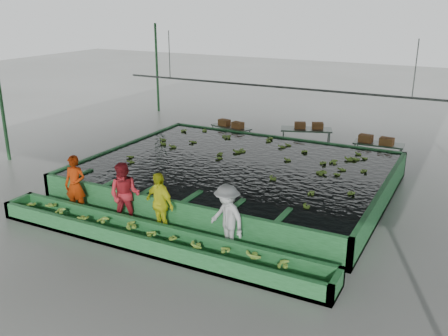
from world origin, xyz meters
The scene contains 21 objects.
ground centered at (0.00, 0.00, 0.00)m, with size 80.00×80.00×0.00m, color gray.
shed_roof centered at (0.00, 0.00, 5.00)m, with size 20.00×22.00×0.04m, color slate.
shed_posts centered at (0.00, 0.00, 2.50)m, with size 20.00×22.00×5.00m, color #2A5F32, non-canonical shape.
flotation_tank centered at (0.00, 1.50, 0.45)m, with size 10.00×8.00×0.90m, color #2B783B, non-canonical shape.
tank_water centered at (0.00, 1.50, 0.85)m, with size 9.70×7.70×0.00m, color black.
sorting_trough centered at (0.00, -3.60, 0.25)m, with size 10.00×1.00×0.50m, color #2B783B, non-canonical shape.
cableway_rail centered at (0.00, 5.00, 3.00)m, with size 0.08×0.08×14.00m, color #59605B.
rail_hanger_left centered at (-5.00, 5.00, 4.00)m, with size 0.04×0.04×2.00m, color #59605B.
rail_hanger_right centered at (5.00, 5.00, 4.00)m, with size 0.04×0.04×2.00m, color #59605B.
worker_a centered at (-3.34, -2.80, 0.92)m, with size 0.67×0.44×1.84m, color #BC3208.
worker_b centered at (-1.47, -2.80, 0.95)m, with size 0.92×0.72×1.89m, color red.
worker_c centered at (-0.28, -2.80, 0.90)m, with size 1.06×0.44×1.81m, color #FBFF24.
worker_d centered at (1.82, -2.80, 0.91)m, with size 1.18×0.68×1.82m, color silver.
packing_table_left centered at (-2.61, 6.16, 0.43)m, with size 1.89×0.75×0.86m, color #59605B, non-canonical shape.
packing_table_mid centered at (0.65, 6.88, 0.49)m, with size 2.16×0.86×0.98m, color #59605B, non-canonical shape.
packing_table_right centered at (3.81, 6.41, 0.43)m, with size 1.90×0.76×0.87m, color #59605B, non-canonical shape.
box_stack_left centered at (-2.59, 6.12, 0.86)m, with size 1.26×0.35×0.27m, color brown, non-canonical shape.
box_stack_mid centered at (0.73, 6.95, 0.98)m, with size 1.22×0.34×0.26m, color brown, non-canonical shape.
box_stack_right centered at (3.71, 6.31, 0.87)m, with size 1.34×0.37×0.29m, color brown, non-canonical shape.
floating_bananas centered at (0.00, 2.30, 0.85)m, with size 8.53×5.82×0.12m, color #7BAB35, non-canonical shape.
trough_bananas centered at (0.00, -3.60, 0.40)m, with size 8.86×0.59×0.12m, color #7BAB35, non-canonical shape.
Camera 1 is at (7.17, -13.20, 6.22)m, focal length 40.00 mm.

